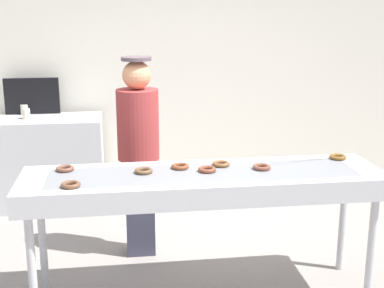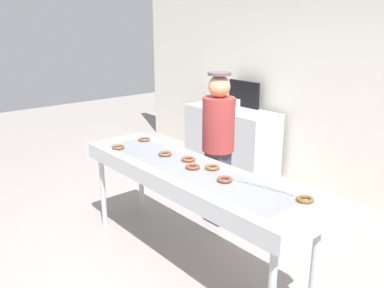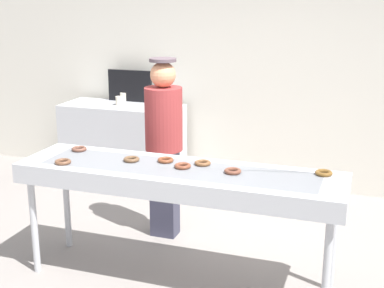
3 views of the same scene
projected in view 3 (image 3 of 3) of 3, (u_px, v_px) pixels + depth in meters
name	position (u px, v px, depth m)	size (l,w,h in m)	color
ground_plane	(179.00, 280.00, 4.33)	(16.00, 16.00, 0.00)	gray
back_wall	(253.00, 57.00, 6.21)	(8.00, 0.12, 3.07)	silver
fryer_conveyor	(178.00, 178.00, 4.10)	(2.53, 0.65, 0.95)	#B7BABF
chocolate_donut_0	(233.00, 171.00, 3.96)	(0.13, 0.13, 0.03)	brown
chocolate_donut_1	(131.00, 159.00, 4.25)	(0.13, 0.13, 0.03)	brown
chocolate_donut_2	(183.00, 166.00, 4.08)	(0.13, 0.13, 0.03)	brown
chocolate_donut_3	(79.00, 149.00, 4.53)	(0.13, 0.13, 0.03)	brown
chocolate_donut_4	(324.00, 173.00, 3.92)	(0.13, 0.13, 0.03)	brown
chocolate_donut_5	(166.00, 160.00, 4.23)	(0.13, 0.13, 0.03)	brown
chocolate_donut_6	(63.00, 162.00, 4.18)	(0.13, 0.13, 0.03)	brown
chocolate_donut_7	(203.00, 163.00, 4.15)	(0.13, 0.13, 0.03)	brown
worker_baker	(164.00, 137.00, 4.90)	(0.34, 0.34, 1.69)	#38384B
prep_counter	(123.00, 143.00, 6.56)	(1.46, 0.60, 0.95)	#B7BABF
paper_cup_0	(123.00, 97.00, 6.65)	(0.08, 0.08, 0.11)	beige
paper_cup_1	(119.00, 101.00, 6.41)	(0.08, 0.08, 0.11)	beige
menu_display	(130.00, 86.00, 6.60)	(0.57, 0.04, 0.39)	black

